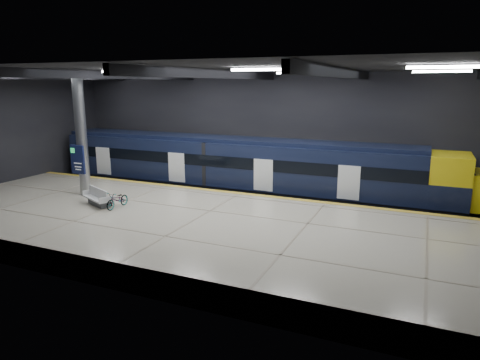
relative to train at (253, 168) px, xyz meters
The scene contains 10 objects.
ground 5.88m from the train, 87.10° to the right, with size 30.00×30.00×0.00m, color black.
room_shell 6.61m from the train, 87.12° to the right, with size 30.10×16.10×8.05m.
platform 8.14m from the train, 88.01° to the right, with size 30.00×11.00×1.10m, color beige.
safety_strip 2.92m from the train, 84.22° to the right, with size 30.00×0.40×0.01m, color gold.
rails 2.00m from the train, ahead, with size 30.00×1.52×0.16m.
train is the anchor object (origin of this frame).
bench 9.68m from the train, 124.59° to the right, with size 2.25×1.64×0.92m.
bicycle 9.04m from the train, 118.30° to the right, with size 0.57×1.63×0.85m, color #99999E.
pannier_bag 9.35m from the train, 121.55° to the right, with size 0.30×0.18×0.35m, color black.
info_column 10.39m from the train, 139.81° to the right, with size 0.90×0.78×6.90m.
Camera 1 is at (9.57, -19.21, 7.30)m, focal length 32.00 mm.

